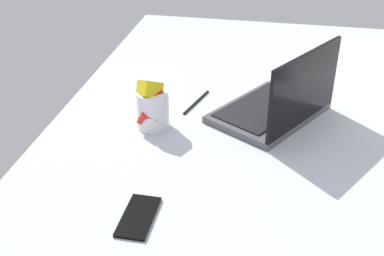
% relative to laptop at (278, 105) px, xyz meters
% --- Properties ---
extents(bed_mattress, '(1.80, 1.40, 0.18)m').
position_rel_laptop_xyz_m(bed_mattress, '(0.02, 0.06, -0.13)').
color(bed_mattress, '#B7BCC6').
rests_on(bed_mattress, ground).
extents(laptop, '(0.40, 0.37, 0.23)m').
position_rel_laptop_xyz_m(laptop, '(0.00, 0.00, 0.00)').
color(laptop, '#4C4C51').
rests_on(laptop, bed_mattress).
extents(snack_cup, '(0.11, 0.09, 0.15)m').
position_rel_laptop_xyz_m(snack_cup, '(0.11, -0.34, 0.02)').
color(snack_cup, silver).
rests_on(snack_cup, bed_mattress).
extents(cell_phone, '(0.14, 0.07, 0.01)m').
position_rel_laptop_xyz_m(cell_phone, '(0.50, -0.27, -0.04)').
color(cell_phone, black).
rests_on(cell_phone, bed_mattress).
extents(charger_cable, '(0.17, 0.05, 0.01)m').
position_rel_laptop_xyz_m(charger_cable, '(-0.05, -0.25, -0.04)').
color(charger_cable, black).
rests_on(charger_cable, bed_mattress).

